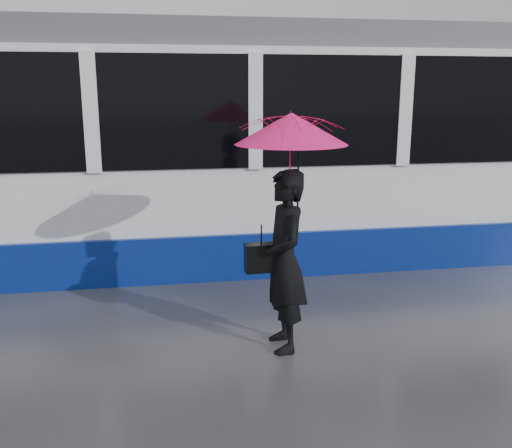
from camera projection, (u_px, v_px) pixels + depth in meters
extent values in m
plane|color=#27272C|center=(249.00, 316.00, 6.39)|extent=(90.00, 90.00, 0.00)
cube|color=#3F3D38|center=(228.00, 267.00, 8.10)|extent=(34.00, 0.07, 0.02)
cube|color=#3F3D38|center=(217.00, 241.00, 9.47)|extent=(34.00, 0.07, 0.02)
cube|color=white|center=(139.00, 157.00, 8.23)|extent=(24.00, 2.40, 2.95)
cube|color=navy|center=(142.00, 238.00, 8.51)|extent=(24.00, 2.56, 0.62)
cube|color=black|center=(136.00, 109.00, 8.07)|extent=(23.00, 2.48, 1.40)
cube|color=#515358|center=(133.00, 37.00, 7.85)|extent=(23.60, 2.20, 0.35)
imported|color=black|center=(284.00, 261.00, 5.43)|extent=(0.45, 0.66, 1.77)
imported|color=#E3137D|center=(291.00, 159.00, 5.21)|extent=(1.00, 1.02, 0.88)
cone|color=#E3137D|center=(291.00, 129.00, 5.15)|extent=(1.08, 1.08, 0.29)
cylinder|color=black|center=(292.00, 110.00, 5.11)|extent=(0.01, 0.01, 0.07)
cylinder|color=black|center=(298.00, 194.00, 5.32)|extent=(0.02, 0.02, 0.77)
cube|color=black|center=(261.00, 258.00, 5.40)|extent=(0.32, 0.15, 0.27)
cylinder|color=black|center=(261.00, 235.00, 5.35)|extent=(0.01, 0.01, 0.18)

